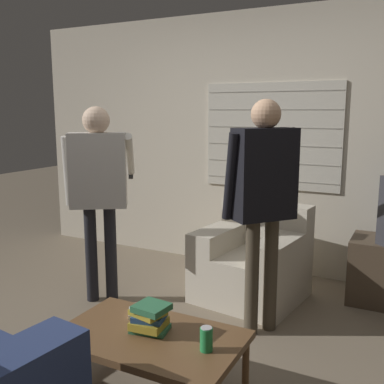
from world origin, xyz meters
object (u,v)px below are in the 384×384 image
(coffee_table, at_px, (150,341))
(armchair_beige, at_px, (253,261))
(book_stack, at_px, (150,318))
(person_left_standing, at_px, (98,180))
(person_right_standing, at_px, (263,188))
(spare_remote, at_px, (132,313))
(soda_can, at_px, (206,339))

(coffee_table, bearing_deg, armchair_beige, 89.01)
(coffee_table, relative_size, book_stack, 4.43)
(coffee_table, height_order, person_left_standing, person_left_standing)
(coffee_table, height_order, person_right_standing, person_right_standing)
(person_right_standing, xyz_separation_m, spare_remote, (-0.50, -0.90, -0.66))
(armchair_beige, relative_size, book_stack, 4.03)
(armchair_beige, height_order, person_left_standing, person_left_standing)
(spare_remote, bearing_deg, person_right_standing, 28.04)
(person_left_standing, height_order, soda_can, person_left_standing)
(person_right_standing, bearing_deg, armchair_beige, 64.06)
(coffee_table, height_order, spare_remote, spare_remote)
(book_stack, xyz_separation_m, spare_remote, (-0.20, 0.13, -0.07))
(person_right_standing, distance_m, spare_remote, 1.22)
(armchair_beige, distance_m, spare_remote, 1.48)
(armchair_beige, bearing_deg, book_stack, 96.13)
(person_left_standing, distance_m, spare_remote, 1.36)
(book_stack, xyz_separation_m, soda_can, (0.36, -0.04, -0.02))
(armchair_beige, distance_m, soda_can, 1.65)
(armchair_beige, relative_size, person_right_standing, 0.54)
(armchair_beige, height_order, coffee_table, armchair_beige)
(book_stack, bearing_deg, spare_remote, 148.33)
(person_right_standing, bearing_deg, spare_remote, -169.06)
(person_left_standing, relative_size, person_right_standing, 0.97)
(soda_can, height_order, spare_remote, soda_can)
(person_left_standing, relative_size, soda_can, 12.95)
(book_stack, relative_size, spare_remote, 1.73)
(armchair_beige, bearing_deg, soda_can, 108.90)
(spare_remote, bearing_deg, soda_can, -49.41)
(book_stack, bearing_deg, coffee_table, -59.54)
(person_right_standing, relative_size, spare_remote, 12.81)
(coffee_table, relative_size, spare_remote, 7.65)
(person_right_standing, xyz_separation_m, soda_can, (0.07, -1.07, -0.61))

